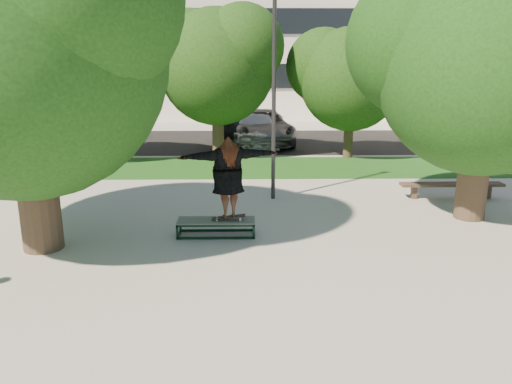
{
  "coord_description": "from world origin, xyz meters",
  "views": [
    {
      "loc": [
        0.23,
        -9.29,
        3.95
      ],
      "look_at": [
        0.41,
        0.6,
        1.35
      ],
      "focal_mm": 35.0,
      "sensor_mm": 36.0,
      "label": 1
    }
  ],
  "objects_px": {
    "grind_box": "(216,227)",
    "car_dark": "(228,131)",
    "tree_right": "(482,55)",
    "car_silver_a": "(110,126)",
    "bench": "(452,186)",
    "lamppost": "(274,91)",
    "car_silver_b": "(256,129)",
    "car_grey": "(262,127)",
    "tree_left": "(18,37)"
  },
  "relations": [
    {
      "from": "car_silver_a",
      "to": "car_grey",
      "type": "distance_m",
      "value": 7.88
    },
    {
      "from": "car_silver_a",
      "to": "car_dark",
      "type": "height_order",
      "value": "car_silver_a"
    },
    {
      "from": "bench",
      "to": "car_silver_b",
      "type": "xyz_separation_m",
      "value": [
        -5.63,
        9.88,
        0.38
      ]
    },
    {
      "from": "grind_box",
      "to": "car_dark",
      "type": "distance_m",
      "value": 12.98
    },
    {
      "from": "tree_right",
      "to": "lamppost",
      "type": "height_order",
      "value": "tree_right"
    },
    {
      "from": "tree_right",
      "to": "car_grey",
      "type": "bearing_deg",
      "value": 112.18
    },
    {
      "from": "lamppost",
      "to": "car_dark",
      "type": "distance_m",
      "value": 10.21
    },
    {
      "from": "tree_right",
      "to": "bench",
      "type": "relative_size",
      "value": 2.15
    },
    {
      "from": "lamppost",
      "to": "car_silver_b",
      "type": "relative_size",
      "value": 1.15
    },
    {
      "from": "grind_box",
      "to": "bench",
      "type": "height_order",
      "value": "bench"
    },
    {
      "from": "tree_left",
      "to": "car_grey",
      "type": "xyz_separation_m",
      "value": [
        5.25,
        14.15,
        -3.6
      ]
    },
    {
      "from": "tree_right",
      "to": "car_silver_a",
      "type": "xyz_separation_m",
      "value": [
        -12.74,
        13.42,
        -3.37
      ]
    },
    {
      "from": "tree_right",
      "to": "bench",
      "type": "height_order",
      "value": "tree_right"
    },
    {
      "from": "tree_left",
      "to": "car_dark",
      "type": "xyz_separation_m",
      "value": [
        3.62,
        13.67,
        -3.74
      ]
    },
    {
      "from": "lamppost",
      "to": "car_silver_b",
      "type": "xyz_separation_m",
      "value": [
        -0.33,
        9.81,
        -2.38
      ]
    },
    {
      "from": "tree_left",
      "to": "tree_right",
      "type": "xyz_separation_m",
      "value": [
        10.21,
        1.99,
        -0.33
      ]
    },
    {
      "from": "grind_box",
      "to": "car_dark",
      "type": "xyz_separation_m",
      "value": [
        -0.18,
        12.97,
        0.49
      ]
    },
    {
      "from": "tree_left",
      "to": "bench",
      "type": "height_order",
      "value": "tree_left"
    },
    {
      "from": "tree_right",
      "to": "car_silver_a",
      "type": "height_order",
      "value": "tree_right"
    },
    {
      "from": "grind_box",
      "to": "car_dark",
      "type": "height_order",
      "value": "car_dark"
    },
    {
      "from": "tree_right",
      "to": "grind_box",
      "type": "distance_m",
      "value": 7.62
    },
    {
      "from": "car_dark",
      "to": "tree_right",
      "type": "bearing_deg",
      "value": -65.13
    },
    {
      "from": "lamppost",
      "to": "car_silver_a",
      "type": "distance_m",
      "value": 14.12
    },
    {
      "from": "lamppost",
      "to": "car_silver_b",
      "type": "distance_m",
      "value": 10.1
    },
    {
      "from": "car_silver_a",
      "to": "car_grey",
      "type": "height_order",
      "value": "car_grey"
    },
    {
      "from": "car_silver_b",
      "to": "tree_right",
      "type": "bearing_deg",
      "value": -66.82
    },
    {
      "from": "tree_right",
      "to": "lamppost",
      "type": "xyz_separation_m",
      "value": [
        -4.92,
        1.92,
        -0.94
      ]
    },
    {
      "from": "tree_left",
      "to": "tree_right",
      "type": "relative_size",
      "value": 1.09
    },
    {
      "from": "tree_right",
      "to": "car_silver_b",
      "type": "bearing_deg",
      "value": 114.12
    },
    {
      "from": "tree_right",
      "to": "car_silver_b",
      "type": "xyz_separation_m",
      "value": [
        -5.25,
        11.73,
        -3.32
      ]
    },
    {
      "from": "grind_box",
      "to": "bench",
      "type": "distance_m",
      "value": 7.48
    },
    {
      "from": "grind_box",
      "to": "car_silver_a",
      "type": "xyz_separation_m",
      "value": [
        -6.33,
        14.71,
        0.54
      ]
    },
    {
      "from": "tree_right",
      "to": "car_dark",
      "type": "xyz_separation_m",
      "value": [
        -6.59,
        11.68,
        -3.42
      ]
    },
    {
      "from": "grind_box",
      "to": "bench",
      "type": "bearing_deg",
      "value": 24.82
    },
    {
      "from": "tree_right",
      "to": "lamppost",
      "type": "relative_size",
      "value": 1.07
    },
    {
      "from": "grind_box",
      "to": "car_grey",
      "type": "distance_m",
      "value": 13.55
    },
    {
      "from": "tree_right",
      "to": "car_dark",
      "type": "bearing_deg",
      "value": 119.45
    },
    {
      "from": "lamppost",
      "to": "bench",
      "type": "distance_m",
      "value": 5.97
    },
    {
      "from": "tree_right",
      "to": "car_silver_a",
      "type": "distance_m",
      "value": 18.8
    },
    {
      "from": "bench",
      "to": "tree_left",
      "type": "bearing_deg",
      "value": -160.41
    },
    {
      "from": "tree_left",
      "to": "car_silver_a",
      "type": "distance_m",
      "value": 16.04
    },
    {
      "from": "lamppost",
      "to": "bench",
      "type": "relative_size",
      "value": 2.01
    },
    {
      "from": "tree_right",
      "to": "car_silver_a",
      "type": "relative_size",
      "value": 1.52
    },
    {
      "from": "tree_left",
      "to": "car_dark",
      "type": "bearing_deg",
      "value": 75.18
    },
    {
      "from": "lamppost",
      "to": "car_grey",
      "type": "relative_size",
      "value": 1.03
    },
    {
      "from": "tree_right",
      "to": "bench",
      "type": "xyz_separation_m",
      "value": [
        0.38,
        1.84,
        -3.7
      ]
    },
    {
      "from": "tree_left",
      "to": "car_grey",
      "type": "height_order",
      "value": "tree_left"
    },
    {
      "from": "car_dark",
      "to": "lamppost",
      "type": "bearing_deg",
      "value": -84.84
    },
    {
      "from": "bench",
      "to": "car_silver_b",
      "type": "height_order",
      "value": "car_silver_b"
    },
    {
      "from": "tree_left",
      "to": "lamppost",
      "type": "relative_size",
      "value": 1.16
    }
  ]
}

